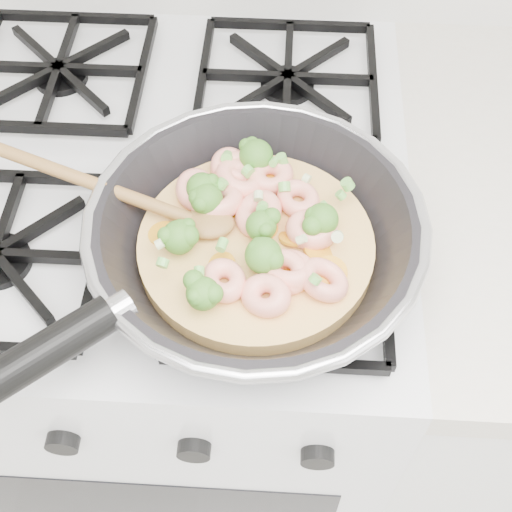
{
  "coord_description": "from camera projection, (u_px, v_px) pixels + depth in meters",
  "views": [
    {
      "loc": [
        0.15,
        1.14,
        1.51
      ],
      "look_at": [
        0.13,
        1.56,
        0.93
      ],
      "focal_mm": 48.37,
      "sensor_mm": 36.0,
      "label": 1
    }
  ],
  "objects": [
    {
      "name": "stove",
      "position": [
        188.0,
        343.0,
        1.18
      ],
      "size": [
        0.6,
        0.6,
        0.92
      ],
      "color": "white",
      "rests_on": "ground"
    },
    {
      "name": "skillet",
      "position": [
        250.0,
        238.0,
        0.69
      ],
      "size": [
        0.51,
        0.42,
        0.1
      ],
      "rotation": [
        0.0,
        0.0,
        0.04
      ],
      "color": "black",
      "rests_on": "stove"
    }
  ]
}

